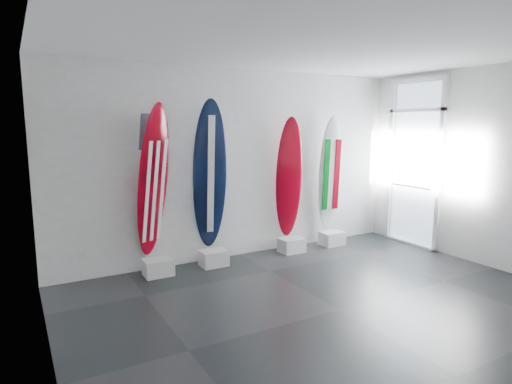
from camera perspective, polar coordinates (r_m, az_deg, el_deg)
floor at (r=5.30m, az=10.93°, el=-15.04°), size 6.00×6.00×0.00m
ceiling at (r=4.92m, az=12.01°, el=18.85°), size 6.00×6.00×0.00m
wall_back at (r=6.95m, az=-2.20°, el=3.68°), size 6.00×0.00×6.00m
wall_left at (r=3.71m, az=-26.24°, el=-1.90°), size 0.00×5.00×5.00m
wall_right at (r=7.21m, az=29.77°, el=2.69°), size 0.00×5.00×5.00m
display_block_usa at (r=6.40m, az=-12.78°, el=-9.67°), size 0.40×0.30×0.24m
surfboard_usa at (r=6.22m, az=-13.44°, el=1.31°), size 0.64×0.62×2.21m
display_block_navy at (r=6.68m, az=-5.60°, el=-8.68°), size 0.40×0.30×0.24m
surfboard_navy at (r=6.51m, az=-6.13°, el=2.15°), size 0.58×0.47×2.28m
display_block_swiss at (r=7.35m, az=4.72°, el=-7.01°), size 0.40×0.30×0.24m
surfboard_swiss at (r=7.21m, az=4.38°, el=1.85°), size 0.51×0.37×2.03m
display_block_italy at (r=7.86m, az=9.99°, el=-6.07°), size 0.40×0.30×0.24m
surfboard_italy at (r=7.72m, az=9.75°, el=2.27°), size 0.48×0.24×2.04m
wall_outlet at (r=6.43m, az=-22.02°, el=-7.88°), size 0.09×0.02×0.13m
glass_door at (r=8.09m, az=20.17°, el=3.34°), size 0.12×1.16×2.85m
balcony at (r=9.26m, az=25.20°, el=-2.10°), size 2.80×2.20×1.20m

